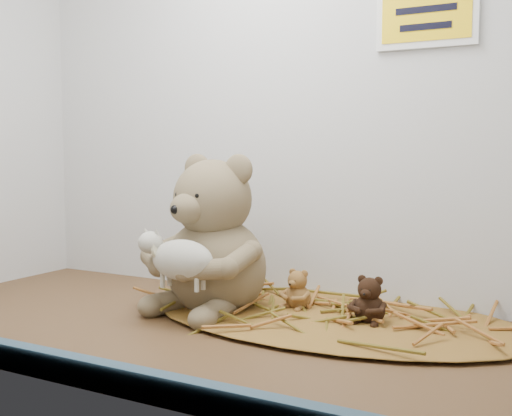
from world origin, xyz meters
The scene contains 8 objects.
alcove_shell centered at (0.00, 9.00, 45.00)cm, with size 120.40×60.20×90.40cm.
front_rail centered at (0.00, -28.80, 1.80)cm, with size 119.28×2.20×3.60cm, color #365468.
straw_bed centered at (18.19, 15.17, 0.67)cm, with size 69.20×40.18×1.34cm, color brown.
main_teddy centered at (-3.34, 11.03, 14.66)cm, with size 23.65×24.96×29.32cm, color olive, non-canonical shape.
toy_lamb centered at (-3.34, 0.52, 11.32)cm, with size 15.27×9.32×9.87cm, color beige, non-canonical shape.
mini_teddy_tan centered at (10.84, 16.75, 5.00)cm, with size 5.90×6.22×7.31cm, color olive, non-canonical shape.
mini_teddy_brown centered at (25.54, 13.59, 5.36)cm, with size 6.49×6.85×8.05cm, color black, non-canonical shape.
wall_sign centered at (30.00, 29.40, 55.00)cm, with size 16.00×1.20×11.00cm, color #E2B50B.
Camera 1 is at (59.30, -88.26, 30.09)cm, focal length 45.00 mm.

